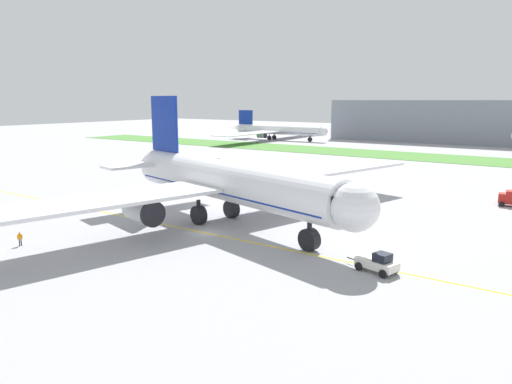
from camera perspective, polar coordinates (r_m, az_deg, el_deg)
ground_plane at (r=67.53m, az=-6.15°, el=-4.87°), size 600.00×600.00×0.00m
apron_taxi_line at (r=67.74m, az=-5.99°, el=-4.81°), size 280.00×0.36×0.01m
grass_median_strip at (r=164.56m, az=19.62°, el=3.87°), size 320.00×24.00×0.10m
airliner_foreground at (r=70.89m, az=-3.59°, el=1.22°), size 51.73×82.03×18.82m
pushback_tug at (r=53.83m, az=14.16°, el=-8.11°), size 6.30×3.35×2.24m
ground_crew_wingwalker_port at (r=68.21m, az=-26.07°, el=-4.84°), size 0.42×0.58×1.76m
parked_airliner_far_left at (r=223.10m, az=2.43°, el=7.31°), size 50.12×81.51×13.31m
terminal_building at (r=223.36m, az=23.13°, el=7.61°), size 111.96×20.00×18.00m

